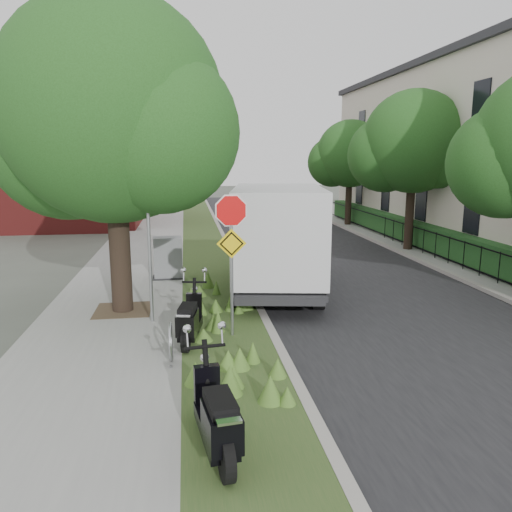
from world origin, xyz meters
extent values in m
plane|color=#4C5147|center=(0.00, 0.00, 0.00)|extent=(120.00, 120.00, 0.00)
cube|color=gray|center=(-4.25, 10.00, 0.06)|extent=(3.50, 60.00, 0.12)
cube|color=#314E21|center=(-1.50, 10.00, 0.06)|extent=(2.00, 60.00, 0.12)
cube|color=#9E9991|center=(-0.50, 10.00, 0.07)|extent=(0.20, 60.00, 0.13)
cube|color=black|center=(3.00, 10.00, 0.01)|extent=(7.00, 60.00, 0.01)
cube|color=#9E9991|center=(6.50, 10.00, 0.07)|extent=(0.20, 60.00, 0.13)
cube|color=gray|center=(8.20, 10.00, 0.06)|extent=(3.20, 60.00, 0.12)
cylinder|color=black|center=(-4.00, 2.80, 2.36)|extent=(0.52, 0.52, 4.48)
sphere|color=#214B19|center=(-4.00, 2.80, 5.08)|extent=(5.40, 5.40, 5.40)
sphere|color=#214B19|center=(-5.21, 3.61, 4.41)|extent=(4.05, 4.05, 4.05)
sphere|color=#214B19|center=(-2.92, 2.12, 4.54)|extent=(3.78, 3.78, 3.78)
cube|color=#473828|center=(-4.00, 2.80, 0.12)|extent=(1.40, 1.40, 0.01)
cylinder|color=#A5A8AD|center=(-3.20, 1.80, 2.12)|extent=(0.08, 0.08, 4.00)
torus|color=#A5A8AD|center=(-2.70, -0.60, 0.50)|extent=(0.05, 0.77, 0.77)
cube|color=#A5A8AD|center=(-2.70, -0.96, 0.14)|extent=(0.06, 0.06, 0.04)
cube|color=#A5A8AD|center=(-2.70, -0.24, 0.14)|extent=(0.06, 0.06, 0.04)
cylinder|color=#A5A8AD|center=(-1.40, 0.60, 1.62)|extent=(0.07, 0.07, 3.00)
cylinder|color=red|center=(-1.40, 0.57, 2.87)|extent=(0.86, 0.03, 0.86)
cylinder|color=white|center=(-1.40, 0.58, 2.87)|extent=(0.94, 0.02, 0.94)
cube|color=yellow|center=(-1.40, 0.57, 2.17)|extent=(0.64, 0.03, 0.64)
cube|color=black|center=(7.20, 10.00, 1.07)|extent=(0.04, 24.00, 0.04)
cube|color=black|center=(7.20, 10.00, 0.27)|extent=(0.04, 24.00, 0.04)
cylinder|color=black|center=(7.20, 10.00, 0.62)|extent=(0.03, 0.03, 1.00)
cube|color=#17411D|center=(7.90, 10.00, 0.67)|extent=(1.00, 24.00, 1.10)
cube|color=#2D2D33|center=(7.95, 10.00, 4.30)|extent=(0.25, 26.00, 0.60)
cube|color=maroon|center=(-9.50, 22.00, 4.00)|extent=(9.00, 10.00, 8.00)
cube|color=#9E9991|center=(-9.50, 22.00, 8.10)|extent=(9.40, 10.40, 0.40)
sphere|color=#214B19|center=(6.10, 2.60, 3.84)|extent=(3.00, 3.00, 3.00)
cylinder|color=black|center=(7.00, 10.00, 2.14)|extent=(0.36, 0.36, 4.03)
sphere|color=#214B19|center=(7.00, 10.00, 4.58)|extent=(4.20, 4.20, 4.20)
sphere|color=#214B19|center=(6.05, 10.63, 4.06)|extent=(3.15, 3.15, 3.15)
sphere|color=#214B19|center=(7.84, 9.47, 4.16)|extent=(2.94, 2.94, 2.94)
cylinder|color=black|center=(7.00, 18.00, 1.94)|extent=(0.36, 0.36, 3.64)
sphere|color=#214B19|center=(7.00, 18.00, 4.15)|extent=(3.80, 3.80, 3.80)
sphere|color=#214B19|center=(6.14, 18.57, 3.67)|extent=(2.85, 2.85, 2.85)
sphere|color=#214B19|center=(7.76, 17.52, 3.77)|extent=(2.66, 2.66, 2.66)
cylinder|color=black|center=(-2.19, 1.03, 0.39)|extent=(0.22, 0.56, 0.55)
cylinder|color=black|center=(-2.41, -0.25, 0.39)|extent=(0.22, 0.56, 0.55)
cube|color=black|center=(-2.31, 0.34, 0.41)|extent=(0.56, 1.25, 0.19)
cube|color=black|center=(-2.37, -0.03, 0.67)|extent=(0.49, 0.74, 0.42)
cube|color=black|center=(-2.36, 0.03, 0.94)|extent=(0.42, 0.68, 0.13)
cylinder|color=black|center=(-2.14, -3.03, 0.41)|extent=(0.21, 0.60, 0.58)
cylinder|color=black|center=(-1.95, -4.41, 0.41)|extent=(0.21, 0.60, 0.58)
cube|color=black|center=(-2.03, -3.77, 0.43)|extent=(0.56, 1.33, 0.20)
cube|color=black|center=(-1.98, -4.16, 0.70)|extent=(0.50, 0.78, 0.45)
cube|color=black|center=(-1.99, -4.11, 1.00)|extent=(0.43, 0.71, 0.13)
cube|color=#262628|center=(0.30, 4.35, 0.56)|extent=(3.11, 6.11, 0.20)
cube|color=#B7BABC|center=(0.66, 6.58, 1.50)|extent=(2.48, 1.88, 1.76)
cube|color=silver|center=(0.20, 3.75, 1.94)|extent=(3.06, 4.52, 2.42)
cube|color=#262628|center=(-2.94, 6.16, 0.14)|extent=(1.03, 0.71, 0.04)
cube|color=slate|center=(-2.94, 6.16, 0.79)|extent=(0.91, 0.59, 1.34)
camera|label=1|loc=(-2.35, -9.81, 3.98)|focal=35.00mm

